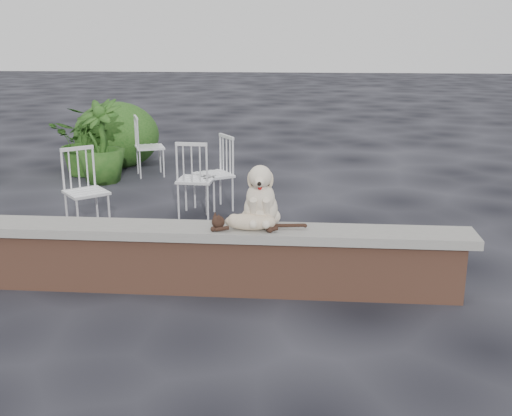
# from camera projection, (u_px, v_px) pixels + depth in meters

# --- Properties ---
(ground) EXTENTS (60.00, 60.00, 0.00)m
(ground) POSITION_uv_depth(u_px,v_px,m) (114.00, 287.00, 5.47)
(ground) COLOR black
(ground) RESTS_ON ground
(brick_wall) EXTENTS (6.00, 0.30, 0.50)m
(brick_wall) POSITION_uv_depth(u_px,v_px,m) (112.00, 260.00, 5.40)
(brick_wall) COLOR brown
(brick_wall) RESTS_ON ground
(capstone) EXTENTS (6.20, 0.40, 0.08)m
(capstone) POSITION_uv_depth(u_px,v_px,m) (110.00, 229.00, 5.32)
(capstone) COLOR slate
(capstone) RESTS_ON brick_wall
(dog) EXTENTS (0.38, 0.49, 0.56)m
(dog) POSITION_uv_depth(u_px,v_px,m) (261.00, 193.00, 5.22)
(dog) COLOR beige
(dog) RESTS_ON capstone
(cat) EXTENTS (0.95, 0.25, 0.16)m
(cat) POSITION_uv_depth(u_px,v_px,m) (250.00, 221.00, 5.14)
(cat) COLOR tan
(cat) RESTS_ON capstone
(chair_c) EXTENTS (0.59, 0.59, 0.94)m
(chair_c) POSITION_uv_depth(u_px,v_px,m) (196.00, 178.00, 7.47)
(chair_c) COLOR white
(chair_c) RESTS_ON ground
(chair_e) EXTENTS (0.73, 0.73, 0.94)m
(chair_e) POSITION_uv_depth(u_px,v_px,m) (150.00, 146.00, 9.57)
(chair_e) COLOR white
(chair_e) RESTS_ON ground
(chair_d) EXTENTS (0.78, 0.78, 0.94)m
(chair_d) POSITION_uv_depth(u_px,v_px,m) (213.00, 173.00, 7.71)
(chair_d) COLOR white
(chair_d) RESTS_ON ground
(chair_a) EXTENTS (0.79, 0.79, 0.94)m
(chair_a) POSITION_uv_depth(u_px,v_px,m) (86.00, 191.00, 6.87)
(chair_a) COLOR white
(chair_a) RESTS_ON ground
(potted_plant_a) EXTENTS (0.99, 0.86, 1.09)m
(potted_plant_a) POSITION_uv_depth(u_px,v_px,m) (85.00, 140.00, 9.61)
(potted_plant_a) COLOR #194413
(potted_plant_a) RESTS_ON ground
(potted_plant_b) EXTENTS (0.88, 0.88, 1.23)m
(potted_plant_b) POSITION_uv_depth(u_px,v_px,m) (101.00, 142.00, 9.11)
(potted_plant_b) COLOR #194413
(potted_plant_b) RESTS_ON ground
(shrubbery) EXTENTS (3.44, 2.96, 1.12)m
(shrubbery) POSITION_uv_depth(u_px,v_px,m) (76.00, 141.00, 10.11)
(shrubbery) COLOR #194413
(shrubbery) RESTS_ON ground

